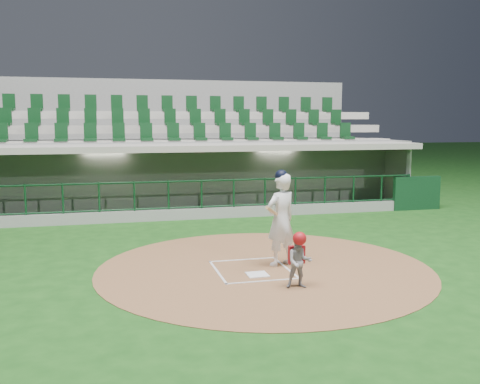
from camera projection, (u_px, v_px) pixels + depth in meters
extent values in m
plane|color=#144112|center=(249.00, 267.00, 11.68)|extent=(120.00, 120.00, 0.00)
cylinder|color=brown|center=(264.00, 268.00, 11.55)|extent=(7.20, 7.20, 0.01)
cube|color=white|center=(257.00, 275.00, 11.00)|extent=(0.43, 0.43, 0.02)
cube|color=silver|center=(218.00, 272.00, 11.21)|extent=(0.05, 1.80, 0.01)
cube|color=silver|center=(286.00, 267.00, 11.56)|extent=(0.05, 1.80, 0.01)
cube|color=white|center=(242.00, 260.00, 12.20)|extent=(1.55, 0.05, 0.01)
cube|color=silver|center=(263.00, 281.00, 10.57)|extent=(1.55, 0.05, 0.01)
cube|color=gray|center=(194.00, 226.00, 18.97)|extent=(15.00, 3.00, 0.10)
cube|color=slate|center=(187.00, 182.00, 20.32)|extent=(15.00, 0.20, 2.70)
cube|color=#A29E8F|center=(188.00, 176.00, 20.17)|extent=(13.50, 0.04, 0.90)
cube|color=gray|center=(387.00, 182.00, 20.57)|extent=(0.20, 3.00, 2.70)
cube|color=gray|center=(195.00, 146.00, 18.35)|extent=(15.40, 3.50, 0.20)
cube|color=gray|center=(202.00, 214.00, 17.38)|extent=(15.00, 0.15, 0.40)
cube|color=black|center=(201.00, 166.00, 17.17)|extent=(15.00, 0.01, 0.95)
cube|color=brown|center=(190.00, 214.00, 19.94)|extent=(12.75, 0.40, 0.45)
cube|color=white|center=(105.00, 151.00, 17.89)|extent=(1.30, 0.35, 0.04)
cube|color=white|center=(276.00, 149.00, 19.32)|extent=(1.30, 0.35, 0.04)
cube|color=black|center=(417.00, 193.00, 19.14)|extent=(1.80, 0.18, 1.20)
imported|color=#AF1213|center=(26.00, 204.00, 18.10)|extent=(1.25, 0.89, 1.75)
imported|color=maroon|center=(138.00, 200.00, 19.40)|extent=(1.00, 0.48, 1.66)
imported|color=#AC1812|center=(260.00, 194.00, 20.03)|extent=(1.10, 0.94, 1.91)
imported|color=#B2131A|center=(332.00, 192.00, 21.10)|extent=(1.70, 0.76, 1.77)
cube|color=slate|center=(181.00, 171.00, 21.87)|extent=(17.00, 6.50, 2.50)
cube|color=#A09B90|center=(186.00, 144.00, 20.27)|extent=(16.60, 0.95, 0.30)
cube|color=gray|center=(183.00, 129.00, 21.12)|extent=(16.60, 0.95, 0.30)
cube|color=#A59F95|center=(179.00, 115.00, 21.96)|extent=(16.60, 0.95, 0.30)
cube|color=slate|center=(171.00, 135.00, 24.91)|extent=(17.00, 0.25, 5.05)
imported|color=white|center=(281.00, 220.00, 11.64)|extent=(0.87, 0.73, 2.03)
sphere|color=black|center=(281.00, 176.00, 11.51)|extent=(0.28, 0.28, 0.28)
cylinder|color=tan|center=(273.00, 212.00, 11.31)|extent=(0.58, 0.79, 0.39)
imported|color=#949499|center=(299.00, 262.00, 10.10)|extent=(0.55, 0.46, 1.00)
sphere|color=#A61117|center=(300.00, 239.00, 10.04)|extent=(0.26, 0.26, 0.26)
cube|color=maroon|center=(297.00, 255.00, 10.23)|extent=(0.32, 0.10, 0.35)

